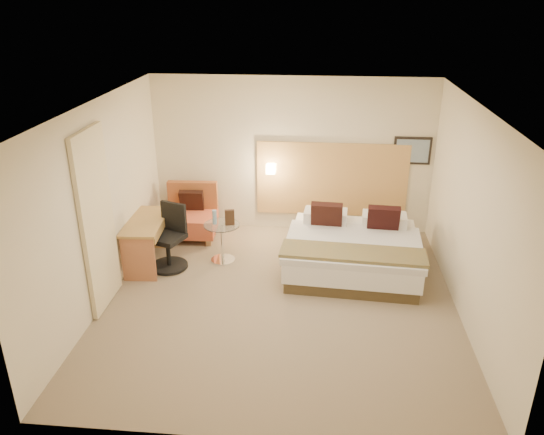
# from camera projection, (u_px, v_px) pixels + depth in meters

# --- Properties ---
(floor) EXTENTS (4.80, 5.00, 0.02)m
(floor) POSITION_uv_depth(u_px,v_px,m) (280.00, 301.00, 7.37)
(floor) COLOR #816F57
(floor) RESTS_ON ground
(ceiling) EXTENTS (4.80, 5.00, 0.02)m
(ceiling) POSITION_uv_depth(u_px,v_px,m) (281.00, 105.00, 6.29)
(ceiling) COLOR white
(ceiling) RESTS_ON floor
(wall_back) EXTENTS (4.80, 0.02, 2.70)m
(wall_back) POSITION_uv_depth(u_px,v_px,m) (292.00, 156.00, 9.13)
(wall_back) COLOR beige
(wall_back) RESTS_ON floor
(wall_front) EXTENTS (4.80, 0.02, 2.70)m
(wall_front) POSITION_uv_depth(u_px,v_px,m) (258.00, 323.00, 4.53)
(wall_front) COLOR beige
(wall_front) RESTS_ON floor
(wall_left) EXTENTS (0.02, 5.00, 2.70)m
(wall_left) POSITION_uv_depth(u_px,v_px,m) (100.00, 205.00, 7.03)
(wall_left) COLOR beige
(wall_left) RESTS_ON floor
(wall_right) EXTENTS (0.02, 5.00, 2.70)m
(wall_right) POSITION_uv_depth(u_px,v_px,m) (472.00, 218.00, 6.62)
(wall_right) COLOR beige
(wall_right) RESTS_ON floor
(headboard_panel) EXTENTS (2.60, 0.04, 1.30)m
(headboard_panel) POSITION_uv_depth(u_px,v_px,m) (332.00, 179.00, 9.19)
(headboard_panel) COLOR #BD8A49
(headboard_panel) RESTS_ON wall_back
(art_frame) EXTENTS (0.62, 0.03, 0.47)m
(art_frame) POSITION_uv_depth(u_px,v_px,m) (412.00, 151.00, 8.87)
(art_frame) COLOR black
(art_frame) RESTS_ON wall_back
(art_canvas) EXTENTS (0.54, 0.01, 0.39)m
(art_canvas) POSITION_uv_depth(u_px,v_px,m) (412.00, 151.00, 8.85)
(art_canvas) COLOR gray
(art_canvas) RESTS_ON wall_back
(lamp_arm) EXTENTS (0.02, 0.12, 0.02)m
(lamp_arm) POSITION_uv_depth(u_px,v_px,m) (271.00, 168.00, 9.15)
(lamp_arm) COLOR silver
(lamp_arm) RESTS_ON wall_back
(lamp_shade) EXTENTS (0.15, 0.15, 0.15)m
(lamp_shade) POSITION_uv_depth(u_px,v_px,m) (271.00, 169.00, 9.10)
(lamp_shade) COLOR #FFEDC6
(lamp_shade) RESTS_ON wall_back
(curtain) EXTENTS (0.06, 0.90, 2.42)m
(curtain) POSITION_uv_depth(u_px,v_px,m) (97.00, 221.00, 6.85)
(curtain) COLOR beige
(curtain) RESTS_ON wall_left
(bottle_a) EXTENTS (0.08, 0.08, 0.23)m
(bottle_a) POSITION_uv_depth(u_px,v_px,m) (215.00, 217.00, 8.20)
(bottle_a) COLOR #83ADCB
(bottle_a) RESTS_ON side_table
(menu_folder) EXTENTS (0.16, 0.09, 0.25)m
(menu_folder) POSITION_uv_depth(u_px,v_px,m) (230.00, 217.00, 8.16)
(menu_folder) COLOR #372316
(menu_folder) RESTS_ON side_table
(bed) EXTENTS (2.11, 2.07, 0.97)m
(bed) POSITION_uv_depth(u_px,v_px,m) (353.00, 249.00, 8.12)
(bed) COLOR #443722
(bed) RESTS_ON floor
(lounge_chair) EXTENTS (0.90, 0.80, 0.92)m
(lounge_chair) POSITION_uv_depth(u_px,v_px,m) (191.00, 216.00, 9.18)
(lounge_chair) COLOR #AF7452
(lounge_chair) RESTS_ON floor
(side_table) EXTENTS (0.68, 0.68, 0.63)m
(side_table) POSITION_uv_depth(u_px,v_px,m) (222.00, 241.00, 8.33)
(side_table) COLOR white
(side_table) RESTS_ON floor
(desk) EXTENTS (0.61, 1.21, 0.74)m
(desk) POSITION_uv_depth(u_px,v_px,m) (148.00, 230.00, 8.15)
(desk) COLOR #A37B40
(desk) RESTS_ON floor
(desk_chair) EXTENTS (0.73, 0.73, 1.00)m
(desk_chair) POSITION_uv_depth(u_px,v_px,m) (170.00, 242.00, 8.12)
(desk_chair) COLOR black
(desk_chair) RESTS_ON floor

